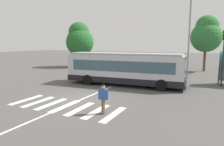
% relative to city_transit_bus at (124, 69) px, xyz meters
% --- Properties ---
extents(ground_plane, '(160.00, 160.00, 0.00)m').
position_rel_city_transit_bus_xyz_m(ground_plane, '(-1.09, -5.73, -1.59)').
color(ground_plane, '#514F4C').
extents(city_transit_bus, '(11.23, 3.34, 3.06)m').
position_rel_city_transit_bus_xyz_m(city_transit_bus, '(0.00, 0.00, 0.00)').
color(city_transit_bus, black).
rests_on(city_transit_bus, ground_plane).
extents(pedestrian_crossing_street, '(0.57, 0.35, 1.72)m').
position_rel_city_transit_bus_xyz_m(pedestrian_crossing_street, '(2.03, -7.91, -0.62)').
color(pedestrian_crossing_street, brown).
rests_on(pedestrian_crossing_street, ground_plane).
extents(parked_car_white, '(1.91, 4.52, 1.35)m').
position_rel_city_transit_bus_xyz_m(parked_car_white, '(-2.20, 7.77, -0.82)').
color(parked_car_white, black).
rests_on(parked_car_white, ground_plane).
extents(parked_car_charcoal, '(1.92, 4.52, 1.35)m').
position_rel_city_transit_bus_xyz_m(parked_car_charcoal, '(0.35, 8.23, -0.82)').
color(parked_car_charcoal, black).
rests_on(parked_car_charcoal, ground_plane).
extents(parked_car_blue, '(1.93, 4.53, 1.35)m').
position_rel_city_transit_bus_xyz_m(parked_car_blue, '(3.02, 8.23, -0.82)').
color(parked_car_blue, black).
rests_on(parked_car_blue, ground_plane).
extents(traffic_light_far_corner, '(0.33, 0.32, 5.14)m').
position_rel_city_transit_bus_xyz_m(traffic_light_far_corner, '(8.29, 3.33, 1.83)').
color(traffic_light_far_corner, '#28282B').
rests_on(traffic_light_far_corner, ground_plane).
extents(twin_arm_street_lamp, '(3.94, 0.32, 10.09)m').
position_rel_city_transit_bus_xyz_m(twin_arm_street_lamp, '(5.00, 6.41, 4.49)').
color(twin_arm_street_lamp, '#939399').
rests_on(twin_arm_street_lamp, ground_plane).
extents(background_tree_left, '(4.61, 4.61, 7.50)m').
position_rel_city_transit_bus_xyz_m(background_tree_left, '(-12.72, 10.99, 3.04)').
color(background_tree_left, brown).
rests_on(background_tree_left, ground_plane).
extents(background_tree_right, '(4.20, 4.20, 7.88)m').
position_rel_city_transit_bus_xyz_m(background_tree_right, '(6.49, 14.23, 3.66)').
color(background_tree_right, brown).
rests_on(background_tree_right, ground_plane).
extents(crosswalk_painted_stripes, '(7.28, 2.80, 0.01)m').
position_rel_city_transit_bus_xyz_m(crosswalk_painted_stripes, '(-0.82, -7.75, -1.58)').
color(crosswalk_painted_stripes, silver).
rests_on(crosswalk_painted_stripes, ground_plane).
extents(lane_center_line, '(0.16, 24.00, 0.01)m').
position_rel_city_transit_bus_xyz_m(lane_center_line, '(-0.79, -3.73, -1.58)').
color(lane_center_line, silver).
rests_on(lane_center_line, ground_plane).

